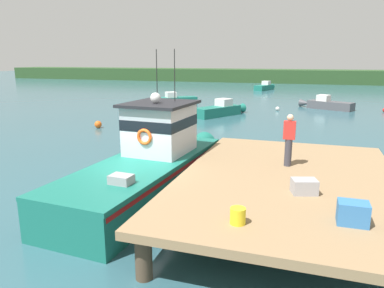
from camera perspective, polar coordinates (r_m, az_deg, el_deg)
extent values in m
plane|color=#2D5660|center=(12.31, -8.59, -8.20)|extent=(200.00, 200.00, 0.00)
cylinder|color=#4C3D2D|center=(7.89, -7.61, -17.12)|extent=(0.36, 0.36, 1.00)
cylinder|color=#4C3D2D|center=(15.15, 5.85, -2.00)|extent=(0.36, 0.36, 1.00)
cylinder|color=#4C3D2D|center=(15.00, 25.68, -3.44)|extent=(0.36, 0.36, 1.00)
cube|color=#937551|center=(10.75, 14.85, -5.49)|extent=(6.00, 9.00, 0.20)
cube|color=#196B5B|center=(12.20, -7.44, -5.62)|extent=(3.06, 8.16, 1.10)
cone|color=#196B5B|center=(16.46, 0.95, -0.52)|extent=(1.22, 1.87, 1.10)
cube|color=#A31919|center=(12.06, -7.50, -3.59)|extent=(3.06, 8.00, 0.12)
cube|color=#196B5B|center=(12.01, -7.52, -2.86)|extent=(3.10, 8.16, 0.12)
cube|color=silver|center=(12.84, -5.01, 2.11)|extent=(2.05, 2.33, 1.80)
cube|color=black|center=(12.78, -5.03, 3.50)|extent=(2.07, 2.35, 0.36)
cube|color=#232328|center=(12.69, -5.09, 6.32)|extent=(2.31, 2.64, 0.10)
sphere|color=white|center=(12.40, -5.75, 7.22)|extent=(0.36, 0.36, 0.36)
cylinder|color=black|center=(13.22, -5.55, 10.72)|extent=(0.03, 0.03, 1.80)
cylinder|color=black|center=(12.91, -2.74, 10.71)|extent=(0.03, 0.03, 1.80)
cube|color=#939399|center=(9.92, -11.04, -5.79)|extent=(0.63, 0.48, 0.36)
torus|color=orange|center=(10.04, -17.47, -6.65)|extent=(0.60, 0.60, 0.12)
torus|color=#EA5119|center=(11.86, -7.50, 1.11)|extent=(0.55, 0.14, 0.54)
cube|color=#9E9EA3|center=(9.49, 17.21, -6.38)|extent=(0.70, 0.60, 0.37)
cube|color=#3370B2|center=(8.14, 23.94, -9.89)|extent=(0.60, 0.44, 0.47)
cylinder|color=yellow|center=(7.56, 7.21, -11.13)|extent=(0.32, 0.32, 0.34)
cylinder|color=#383842|center=(11.67, 14.86, -1.29)|extent=(0.22, 0.22, 0.86)
cube|color=red|center=(11.52, 15.07, 2.13)|extent=(0.36, 0.22, 0.56)
sphere|color=beige|center=(11.45, 15.19, 4.04)|extent=(0.20, 0.20, 0.20)
cube|color=#196B5B|center=(54.00, 11.23, 8.69)|extent=(2.45, 4.20, 0.73)
cone|color=#196B5B|center=(56.27, 12.33, 8.81)|extent=(1.00, 1.18, 0.73)
cube|color=silver|center=(54.59, 11.58, 9.39)|extent=(1.28, 1.27, 0.55)
cube|color=#196B5B|center=(36.71, -2.30, 6.84)|extent=(3.79, 3.35, 0.70)
cone|color=#196B5B|center=(36.05, -5.97, 6.66)|extent=(1.19, 1.15, 0.70)
cube|color=silver|center=(36.45, -3.32, 7.75)|extent=(1.36, 1.37, 0.53)
cube|color=#4C4C51|center=(35.05, 20.91, 5.68)|extent=(4.08, 2.85, 0.72)
cone|color=#4C4C51|center=(36.09, 17.33, 6.15)|extent=(1.20, 1.07, 0.72)
cube|color=silver|center=(35.26, 19.97, 6.82)|extent=(1.32, 1.33, 0.54)
cube|color=#196B5B|center=(28.98, 4.01, 5.14)|extent=(3.21, 4.29, 0.76)
cone|color=#196B5B|center=(30.90, 7.37, 5.57)|extent=(1.17, 1.28, 0.76)
cube|color=silver|center=(29.42, 5.02, 6.55)|extent=(1.44, 1.43, 0.57)
sphere|color=#EA5B19|center=(24.73, -14.52, 2.99)|extent=(0.47, 0.47, 0.47)
sphere|color=silver|center=(32.84, 13.28, 5.42)|extent=(0.35, 0.35, 0.35)
sphere|color=red|center=(36.35, -3.50, 6.54)|extent=(0.42, 0.42, 0.42)
cube|color=#284723|center=(72.46, 14.13, 10.32)|extent=(120.00, 8.00, 2.40)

